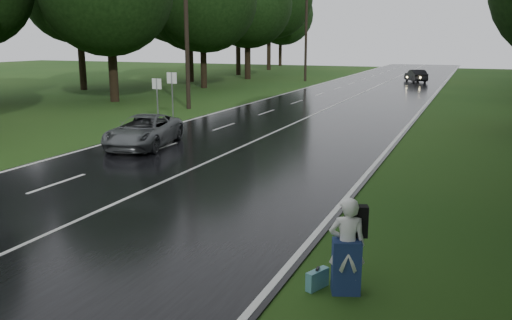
{
  "coord_description": "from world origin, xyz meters",
  "views": [
    {
      "loc": [
        9.0,
        -10.38,
        4.49
      ],
      "look_at": [
        3.31,
        3.23,
        1.1
      ],
      "focal_mm": 36.94,
      "sensor_mm": 36.0,
      "label": 1
    }
  ],
  "objects": [
    {
      "name": "ground",
      "position": [
        0.0,
        0.0,
        0.0
      ],
      "size": [
        160.0,
        160.0,
        0.0
      ],
      "primitive_type": "plane",
      "color": "#214113",
      "rests_on": "ground"
    },
    {
      "name": "road",
      "position": [
        0.0,
        20.0,
        0.02
      ],
      "size": [
        12.0,
        140.0,
        0.04
      ],
      "primitive_type": "cube",
      "color": "black",
      "rests_on": "ground"
    },
    {
      "name": "lane_center",
      "position": [
        0.0,
        20.0,
        0.04
      ],
      "size": [
        0.12,
        140.0,
        0.01
      ],
      "primitive_type": "cube",
      "color": "silver",
      "rests_on": "road"
    },
    {
      "name": "grey_car",
      "position": [
        -3.89,
        8.09,
        0.7
      ],
      "size": [
        3.14,
        5.08,
        1.31
      ],
      "primitive_type": "imported",
      "rotation": [
        0.0,
        0.0,
        0.22
      ],
      "color": "#545759",
      "rests_on": "road"
    },
    {
      "name": "far_car",
      "position": [
        2.87,
        48.46,
        0.7
      ],
      "size": [
        2.88,
        4.2,
        1.31
      ],
      "primitive_type": "imported",
      "rotation": [
        0.0,
        0.0,
        3.56
      ],
      "color": "black",
      "rests_on": "road"
    },
    {
      "name": "hitchhiker",
      "position": [
        7.11,
        -1.63,
        0.84
      ],
      "size": [
        0.77,
        0.74,
        1.8
      ],
      "color": "silver",
      "rests_on": "ground"
    },
    {
      "name": "suitcase",
      "position": [
        6.59,
        -1.69,
        0.18
      ],
      "size": [
        0.34,
        0.52,
        0.36
      ],
      "primitive_type": "cube",
      "rotation": [
        0.0,
        0.0,
        5.87
      ],
      "color": "teal",
      "rests_on": "ground"
    },
    {
      "name": "utility_pole_mid",
      "position": [
        -8.5,
        19.91,
        0.0
      ],
      "size": [
        1.8,
        0.28,
        9.89
      ],
      "primitive_type": null,
      "color": "black",
      "rests_on": "ground"
    },
    {
      "name": "utility_pole_far",
      "position": [
        -8.5,
        45.43,
        0.0
      ],
      "size": [
        1.8,
        0.28,
        10.95
      ],
      "primitive_type": null,
      "color": "black",
      "rests_on": "ground"
    },
    {
      "name": "road_sign_a",
      "position": [
        -7.2,
        14.25,
        0.0
      ],
      "size": [
        0.58,
        0.1,
        2.4
      ],
      "primitive_type": null,
      "color": "white",
      "rests_on": "ground"
    },
    {
      "name": "road_sign_b",
      "position": [
        -7.2,
        15.82,
        0.0
      ],
      "size": [
        0.63,
        0.1,
        2.64
      ],
      "primitive_type": null,
      "color": "white",
      "rests_on": "ground"
    },
    {
      "name": "tree_left_d",
      "position": [
        -15.63,
        21.46,
        0.0
      ],
      "size": [
        8.52,
        8.52,
        13.32
      ],
      "primitive_type": null,
      "color": "black",
      "rests_on": "ground"
    },
    {
      "name": "tree_left_e",
      "position": [
        -14.83,
        33.86,
        0.0
      ],
      "size": [
        8.55,
        8.55,
        13.35
      ],
      "primitive_type": null,
      "color": "black",
      "rests_on": "ground"
    },
    {
      "name": "tree_left_f",
      "position": [
        -15.54,
        45.8,
        0.0
      ],
      "size": [
        9.0,
        9.0,
        14.07
      ],
      "primitive_type": null,
      "color": "black",
      "rests_on": "ground"
    }
  ]
}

